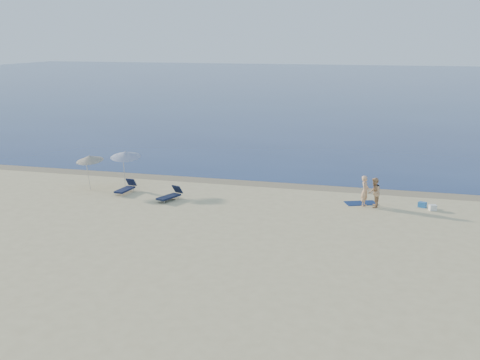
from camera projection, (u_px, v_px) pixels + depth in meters
name	position (u px, v px, depth m)	size (l,w,h in m)	color
ground	(208.00, 335.00, 18.50)	(160.00, 160.00, 0.00)	#D2BF8C
sea	(376.00, 85.00, 112.26)	(240.00, 160.00, 0.01)	#0C1E4D
wet_sand_strip	(308.00, 187.00, 36.69)	(240.00, 1.60, 0.00)	#847254
person_left	(365.00, 191.00, 32.34)	(0.61, 0.40, 1.68)	tan
person_right	(374.00, 193.00, 32.17)	(0.78, 0.61, 1.61)	tan
beach_towel	(361.00, 203.00, 33.06)	(1.69, 0.94, 0.03)	#0E1F49
white_bag	(433.00, 208.00, 31.68)	(0.36, 0.31, 0.31)	white
blue_cooler	(422.00, 205.00, 32.27)	(0.41, 0.29, 0.29)	#2164B3
umbrella_near	(126.00, 154.00, 36.01)	(2.28, 2.29, 2.39)	silver
umbrella_far	(90.00, 158.00, 35.73)	(1.94, 1.96, 2.19)	silver
lounger_left	(126.00, 188.00, 35.22)	(0.71, 1.74, 0.75)	#151C3B
lounger_right	(170.00, 195.00, 33.64)	(1.10, 1.78, 0.75)	#121931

